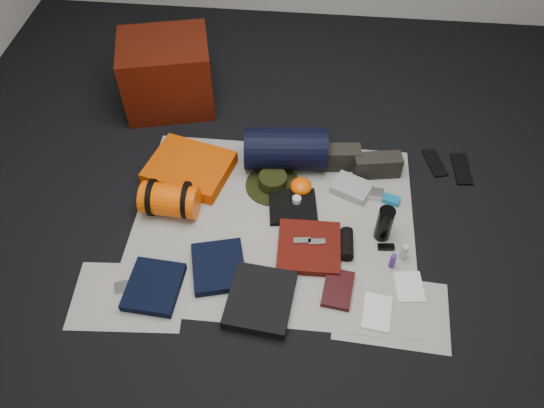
# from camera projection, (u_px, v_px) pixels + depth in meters

# --- Properties ---
(floor) EXTENTS (4.50, 4.50, 0.02)m
(floor) POSITION_uv_depth(u_px,v_px,m) (274.00, 224.00, 3.06)
(floor) COLOR black
(floor) RESTS_ON ground
(newspaper_mat) EXTENTS (1.60, 1.30, 0.01)m
(newspaper_mat) POSITION_uv_depth(u_px,v_px,m) (274.00, 223.00, 3.05)
(newspaper_mat) COLOR #B9B9AB
(newspaper_mat) RESTS_ON floor
(newspaper_sheet_front_left) EXTENTS (0.61, 0.44, 0.00)m
(newspaper_sheet_front_left) POSITION_uv_depth(u_px,v_px,m) (129.00, 296.00, 2.75)
(newspaper_sheet_front_left) COLOR #B9B9AB
(newspaper_sheet_front_left) RESTS_ON floor
(newspaper_sheet_front_right) EXTENTS (0.60, 0.43, 0.00)m
(newspaper_sheet_front_right) POSITION_uv_depth(u_px,v_px,m) (391.00, 311.00, 2.69)
(newspaper_sheet_front_right) COLOR #B9B9AB
(newspaper_sheet_front_right) RESTS_ON floor
(red_cabinet) EXTENTS (0.68, 0.61, 0.48)m
(red_cabinet) POSITION_uv_depth(u_px,v_px,m) (167.00, 74.00, 3.55)
(red_cabinet) COLOR #451005
(red_cabinet) RESTS_ON floor
(sleeping_pad) EXTENTS (0.56, 0.50, 0.09)m
(sleeping_pad) POSITION_uv_depth(u_px,v_px,m) (190.00, 168.00, 3.26)
(sleeping_pad) COLOR #D94902
(sleeping_pad) RESTS_ON newspaper_mat
(stuff_sack) EXTENTS (0.33, 0.21, 0.19)m
(stuff_sack) POSITION_uv_depth(u_px,v_px,m) (170.00, 200.00, 3.03)
(stuff_sack) COLOR #F45104
(stuff_sack) RESTS_ON newspaper_mat
(sack_strap_left) EXTENTS (0.02, 0.22, 0.22)m
(sack_strap_left) POSITION_uv_depth(u_px,v_px,m) (152.00, 197.00, 3.03)
(sack_strap_left) COLOR black
(sack_strap_left) RESTS_ON newspaper_mat
(sack_strap_right) EXTENTS (0.02, 0.22, 0.22)m
(sack_strap_right) POSITION_uv_depth(u_px,v_px,m) (187.00, 200.00, 3.01)
(sack_strap_right) COLOR black
(sack_strap_right) RESTS_ON newspaper_mat
(navy_duffel) EXTENTS (0.52, 0.31, 0.26)m
(navy_duffel) POSITION_uv_depth(u_px,v_px,m) (286.00, 149.00, 3.24)
(navy_duffel) COLOR black
(navy_duffel) RESTS_ON newspaper_mat
(boonie_brim) EXTENTS (0.39, 0.39, 0.01)m
(boonie_brim) POSITION_uv_depth(u_px,v_px,m) (273.00, 185.00, 3.22)
(boonie_brim) COLOR black
(boonie_brim) RESTS_ON newspaper_mat
(boonie_crown) EXTENTS (0.17, 0.17, 0.07)m
(boonie_crown) POSITION_uv_depth(u_px,v_px,m) (273.00, 180.00, 3.19)
(boonie_crown) COLOR black
(boonie_crown) RESTS_ON boonie_brim
(hiking_boot_left) EXTENTS (0.31, 0.14, 0.15)m
(hiking_boot_left) POSITION_uv_depth(u_px,v_px,m) (336.00, 157.00, 3.28)
(hiking_boot_left) COLOR black
(hiking_boot_left) RESTS_ON newspaper_mat
(hiking_boot_right) EXTENTS (0.30, 0.15, 0.14)m
(hiking_boot_right) POSITION_uv_depth(u_px,v_px,m) (377.00, 165.00, 3.24)
(hiking_boot_right) COLOR black
(hiking_boot_right) RESTS_ON newspaper_mat
(flip_flop_left) EXTENTS (0.15, 0.25, 0.01)m
(flip_flop_left) POSITION_uv_depth(u_px,v_px,m) (435.00, 163.00, 3.35)
(flip_flop_left) COLOR black
(flip_flop_left) RESTS_ON floor
(flip_flop_right) EXTENTS (0.11, 0.27, 0.01)m
(flip_flop_right) POSITION_uv_depth(u_px,v_px,m) (461.00, 169.00, 3.31)
(flip_flop_right) COLOR black
(flip_flop_right) RESTS_ON floor
(trousers_navy_a) EXTENTS (0.29, 0.32, 0.05)m
(trousers_navy_a) POSITION_uv_depth(u_px,v_px,m) (154.00, 287.00, 2.75)
(trousers_navy_a) COLOR black
(trousers_navy_a) RESTS_ON newspaper_mat
(trousers_navy_b) EXTENTS (0.34, 0.37, 0.05)m
(trousers_navy_b) POSITION_uv_depth(u_px,v_px,m) (219.00, 267.00, 2.83)
(trousers_navy_b) COLOR black
(trousers_navy_b) RESTS_ON newspaper_mat
(trousers_charcoal) EXTENTS (0.36, 0.40, 0.06)m
(trousers_charcoal) POSITION_uv_depth(u_px,v_px,m) (260.00, 299.00, 2.70)
(trousers_charcoal) COLOR black
(trousers_charcoal) RESTS_ON newspaper_mat
(black_tshirt) EXTENTS (0.31, 0.29, 0.03)m
(black_tshirt) POSITION_uv_depth(u_px,v_px,m) (293.00, 207.00, 3.10)
(black_tshirt) COLOR black
(black_tshirt) RESTS_ON newspaper_mat
(red_shirt) EXTENTS (0.35, 0.35, 0.05)m
(red_shirt) POSITION_uv_depth(u_px,v_px,m) (309.00, 247.00, 2.91)
(red_shirt) COLOR #500F08
(red_shirt) RESTS_ON newspaper_mat
(orange_stuff_sack) EXTENTS (0.14, 0.14, 0.09)m
(orange_stuff_sack) POSITION_uv_depth(u_px,v_px,m) (301.00, 186.00, 3.17)
(orange_stuff_sack) COLOR #F45104
(orange_stuff_sack) RESTS_ON newspaper_mat
(first_aid_pouch) EXTENTS (0.27, 0.24, 0.05)m
(first_aid_pouch) POSITION_uv_depth(u_px,v_px,m) (352.00, 188.00, 3.18)
(first_aid_pouch) COLOR gray
(first_aid_pouch) RESTS_ON newspaper_mat
(water_bottle) EXTENTS (0.10, 0.10, 0.22)m
(water_bottle) POSITION_uv_depth(u_px,v_px,m) (384.00, 224.00, 2.90)
(water_bottle) COLOR black
(water_bottle) RESTS_ON newspaper_mat
(speaker) EXTENTS (0.08, 0.19, 0.07)m
(speaker) POSITION_uv_depth(u_px,v_px,m) (347.00, 244.00, 2.91)
(speaker) COLOR black
(speaker) RESTS_ON newspaper_mat
(compact_camera) EXTENTS (0.12, 0.07, 0.04)m
(compact_camera) POSITION_uv_depth(u_px,v_px,m) (374.00, 194.00, 3.15)
(compact_camera) COLOR #B9BABF
(compact_camera) RESTS_ON newspaper_mat
(cyan_case) EXTENTS (0.11, 0.09, 0.03)m
(cyan_case) POSITION_uv_depth(u_px,v_px,m) (391.00, 200.00, 3.13)
(cyan_case) COLOR #106D9C
(cyan_case) RESTS_ON newspaper_mat
(toiletry_purple) EXTENTS (0.04, 0.04, 0.10)m
(toiletry_purple) POSITION_uv_depth(u_px,v_px,m) (393.00, 261.00, 2.82)
(toiletry_purple) COLOR #432579
(toiletry_purple) RESTS_ON newspaper_mat
(toiletry_clear) EXTENTS (0.05, 0.05, 0.11)m
(toiletry_clear) POSITION_uv_depth(u_px,v_px,m) (404.00, 252.00, 2.85)
(toiletry_clear) COLOR #ADB2AE
(toiletry_clear) RESTS_ON newspaper_mat
(paperback_book) EXTENTS (0.18, 0.24, 0.03)m
(paperback_book) POSITION_uv_depth(u_px,v_px,m) (338.00, 289.00, 2.75)
(paperback_book) COLOR black
(paperback_book) RESTS_ON newspaper_mat
(map_booklet) EXTENTS (0.17, 0.22, 0.01)m
(map_booklet) POSITION_uv_depth(u_px,v_px,m) (377.00, 312.00, 2.68)
(map_booklet) COLOR silver
(map_booklet) RESTS_ON newspaper_mat
(map_printout) EXTENTS (0.16, 0.20, 0.01)m
(map_printout) POSITION_uv_depth(u_px,v_px,m) (409.00, 286.00, 2.77)
(map_printout) COLOR silver
(map_printout) RESTS_ON newspaper_mat
(sunglasses) EXTENTS (0.09, 0.04, 0.02)m
(sunglasses) POSITION_uv_depth(u_px,v_px,m) (386.00, 247.00, 2.92)
(sunglasses) COLOR black
(sunglasses) RESTS_ON newspaper_mat
(key_cluster) EXTENTS (0.09, 0.09, 0.01)m
(key_cluster) POSITION_uv_depth(u_px,v_px,m) (122.00, 287.00, 2.77)
(key_cluster) COLOR #B9BABF
(key_cluster) RESTS_ON newspaper_mat
(tape_roll) EXTENTS (0.05, 0.05, 0.03)m
(tape_roll) POSITION_uv_depth(u_px,v_px,m) (297.00, 200.00, 3.10)
(tape_roll) COLOR beige
(tape_roll) RESTS_ON black_tshirt
(energy_bar_a) EXTENTS (0.10, 0.05, 0.01)m
(energy_bar_a) POSITION_uv_depth(u_px,v_px,m) (302.00, 241.00, 2.90)
(energy_bar_a) COLOR #B9BABF
(energy_bar_a) RESTS_ON red_shirt
(energy_bar_b) EXTENTS (0.10, 0.05, 0.01)m
(energy_bar_b) POSITION_uv_depth(u_px,v_px,m) (317.00, 242.00, 2.90)
(energy_bar_b) COLOR #B9BABF
(energy_bar_b) RESTS_ON red_shirt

